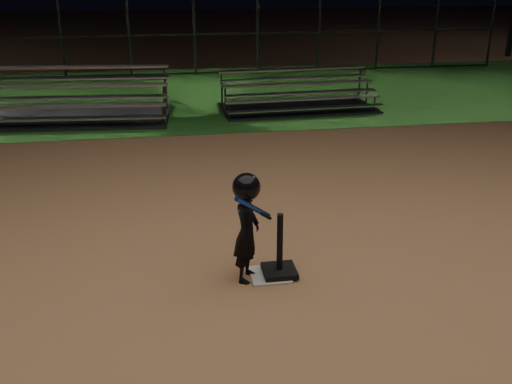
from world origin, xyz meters
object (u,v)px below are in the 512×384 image
(bleacher_left, at_px, (69,110))
(child_batter, at_px, (247,225))
(batting_tee, at_px, (280,263))
(bleacher_right, at_px, (298,102))
(home_plate, at_px, (270,275))

(bleacher_left, bearing_deg, child_batter, -64.60)
(batting_tee, relative_size, child_batter, 0.58)
(child_batter, relative_size, bleacher_left, 0.27)
(batting_tee, xyz_separation_m, bleacher_right, (2.03, 7.84, 0.03))
(bleacher_left, relative_size, bleacher_right, 1.23)
(batting_tee, distance_m, child_batter, 0.64)
(child_batter, bearing_deg, bleacher_left, 45.49)
(home_plate, distance_m, child_batter, 0.72)
(child_batter, distance_m, bleacher_left, 8.32)
(bleacher_right, bearing_deg, bleacher_left, 178.07)
(batting_tee, height_order, bleacher_left, bleacher_left)
(home_plate, relative_size, child_batter, 0.35)
(batting_tee, bearing_deg, home_plate, -178.83)
(child_batter, bearing_deg, home_plate, -62.21)
(bleacher_left, distance_m, bleacher_right, 5.37)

